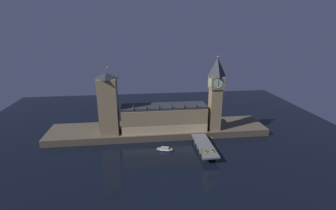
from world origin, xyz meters
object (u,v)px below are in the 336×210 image
at_px(victoria_tower, 108,104).
at_px(street_lamp_near, 202,149).
at_px(pedestrian_near_rail, 201,150).
at_px(street_lamp_mid, 212,140).
at_px(car_southbound_lead, 212,151).
at_px(boat_upstream, 165,149).
at_px(car_northbound_trail, 206,152).
at_px(clock_tower, 216,92).
at_px(street_lamp_far, 194,134).

relative_size(victoria_tower, street_lamp_near, 10.01).
height_order(pedestrian_near_rail, street_lamp_mid, street_lamp_mid).
relative_size(car_southbound_lead, boat_upstream, 0.27).
relative_size(victoria_tower, car_southbound_lead, 15.21).
relative_size(car_southbound_lead, street_lamp_mid, 0.60).
xyz_separation_m(car_northbound_trail, car_southbound_lead, (5.85, 0.66, 0.01)).
xyz_separation_m(clock_tower, street_lamp_far, (-23.96, -17.15, -34.78)).
height_order(victoria_tower, street_lamp_mid, victoria_tower).
xyz_separation_m(car_northbound_trail, street_lamp_mid, (9.18, 13.50, 3.75)).
distance_m(victoria_tower, pedestrian_near_rail, 95.99).
height_order(clock_tower, victoria_tower, clock_tower).
distance_m(car_northbound_trail, street_lamp_near, 4.91).
relative_size(street_lamp_mid, street_lamp_far, 0.99).
bearing_deg(street_lamp_far, boat_upstream, -160.95).
distance_m(car_northbound_trail, street_lamp_far, 28.67).
xyz_separation_m(street_lamp_near, street_lamp_mid, (12.51, 14.72, 0.35)).
height_order(car_southbound_lead, street_lamp_near, street_lamp_near).
bearing_deg(car_southbound_lead, victoria_tower, 151.37).
bearing_deg(street_lamp_near, boat_upstream, 145.47).
height_order(clock_tower, car_northbound_trail, clock_tower).
height_order(street_lamp_near, street_lamp_far, street_lamp_far).
distance_m(car_southbound_lead, pedestrian_near_rail, 8.97).
distance_m(street_lamp_near, street_lamp_mid, 19.32).
xyz_separation_m(car_northbound_trail, pedestrian_near_rail, (-2.93, 2.47, 0.30)).
xyz_separation_m(car_northbound_trail, street_lamp_near, (-3.33, -1.22, 3.39)).
bearing_deg(car_southbound_lead, street_lamp_far, 108.42).
bearing_deg(boat_upstream, clock_tower, 27.23).
distance_m(pedestrian_near_rail, street_lamp_mid, 16.73).
bearing_deg(clock_tower, pedestrian_near_rail, -118.77).
xyz_separation_m(pedestrian_near_rail, street_lamp_far, (-0.40, 25.75, 3.49)).
bearing_deg(victoria_tower, street_lamp_far, -14.52).
relative_size(car_northbound_trail, car_southbound_lead, 0.91).
relative_size(victoria_tower, boat_upstream, 4.07).
height_order(clock_tower, street_lamp_far, clock_tower).
relative_size(car_southbound_lead, pedestrian_near_rail, 2.37).
relative_size(victoria_tower, car_northbound_trail, 16.67).
bearing_deg(street_lamp_mid, street_lamp_near, -130.35).
xyz_separation_m(street_lamp_mid, boat_upstream, (-40.99, 4.88, -9.27)).
relative_size(car_southbound_lead, street_lamp_far, 0.60).
bearing_deg(boat_upstream, street_lamp_far, 19.05).
xyz_separation_m(victoria_tower, boat_upstream, (50.11, -30.19, -34.91)).
height_order(victoria_tower, car_northbound_trail, victoria_tower).
relative_size(clock_tower, pedestrian_near_rail, 40.53).
bearing_deg(car_northbound_trail, car_southbound_lead, 6.40).
bearing_deg(street_lamp_near, car_southbound_lead, 11.54).
bearing_deg(street_lamp_far, street_lamp_mid, -49.65).
distance_m(clock_tower, boat_upstream, 73.64).
xyz_separation_m(victoria_tower, street_lamp_mid, (91.11, -35.08, -25.65)).
distance_m(victoria_tower, street_lamp_far, 85.14).
height_order(street_lamp_far, boat_upstream, street_lamp_far).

